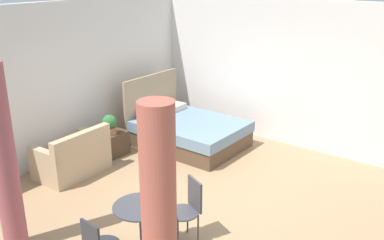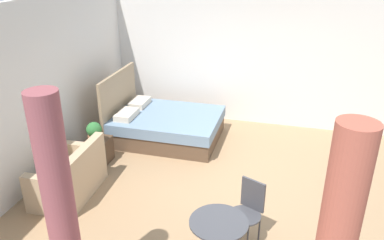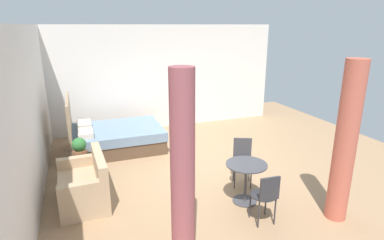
{
  "view_description": "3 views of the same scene",
  "coord_description": "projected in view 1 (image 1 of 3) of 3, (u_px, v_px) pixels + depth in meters",
  "views": [
    {
      "loc": [
        -5.0,
        -3.34,
        3.44
      ],
      "look_at": [
        0.16,
        0.59,
        1.15
      ],
      "focal_mm": 40.66,
      "sensor_mm": 36.0,
      "label": 1
    },
    {
      "loc": [
        -5.18,
        -0.65,
        3.51
      ],
      "look_at": [
        0.21,
        0.79,
        1.05
      ],
      "focal_mm": 35.87,
      "sensor_mm": 36.0,
      "label": 2
    },
    {
      "loc": [
        -5.82,
        2.45,
        2.87
      ],
      "look_at": [
        -0.05,
        0.31,
        1.01
      ],
      "focal_mm": 29.49,
      "sensor_mm": 36.0,
      "label": 3
    }
  ],
  "objects": [
    {
      "name": "bed",
      "position": [
        187.0,
        131.0,
        8.8
      ],
      "size": [
        1.58,
        2.1,
        1.32
      ],
      "color": "brown",
      "rests_on": "ground"
    },
    {
      "name": "wall_right",
      "position": [
        299.0,
        75.0,
        8.44
      ],
      "size": [
        0.12,
        6.48,
        2.89
      ],
      "primitive_type": "cube",
      "color": "silver",
      "rests_on": "ground"
    },
    {
      "name": "curtain_left",
      "position": [
        160.0,
        234.0,
        3.82
      ],
      "size": [
        0.31,
        0.31,
        2.44
      ],
      "color": "#C15B47",
      "rests_on": "ground"
    },
    {
      "name": "couch",
      "position": [
        73.0,
        158.0,
        7.55
      ],
      "size": [
        1.23,
        0.79,
        0.83
      ],
      "color": "tan",
      "rests_on": "ground"
    },
    {
      "name": "wall_back",
      "position": [
        75.0,
        79.0,
        8.18
      ],
      "size": [
        8.65,
        0.12,
        2.89
      ],
      "primitive_type": "cube",
      "color": "silver",
      "rests_on": "ground"
    },
    {
      "name": "ground_plane",
      "position": [
        216.0,
        200.0,
        6.81
      ],
      "size": [
        8.65,
        9.48,
        0.02
      ],
      "primitive_type": "cube",
      "color": "#9E7A56"
    },
    {
      "name": "potted_plant",
      "position": [
        109.0,
        124.0,
        8.13
      ],
      "size": [
        0.26,
        0.26,
        0.38
      ],
      "color": "#935B3D",
      "rests_on": "nightstand"
    },
    {
      "name": "cafe_chair_near_couch",
      "position": [
        189.0,
        205.0,
        5.64
      ],
      "size": [
        0.55,
        0.55,
        0.87
      ],
      "color": "#3F3F44",
      "rests_on": "ground"
    },
    {
      "name": "curtain_right",
      "position": [
        4.0,
        161.0,
        5.25
      ],
      "size": [
        0.3,
        0.3,
        2.44
      ],
      "color": "#994C51",
      "rests_on": "ground"
    },
    {
      "name": "nightstand",
      "position": [
        114.0,
        143.0,
        8.36
      ],
      "size": [
        0.49,
        0.39,
        0.46
      ],
      "color": "#473323",
      "rests_on": "ground"
    },
    {
      "name": "balcony_table",
      "position": [
        141.0,
        221.0,
        5.35
      ],
      "size": [
        0.68,
        0.68,
        0.69
      ],
      "color": "#3F3F44",
      "rests_on": "ground"
    }
  ]
}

